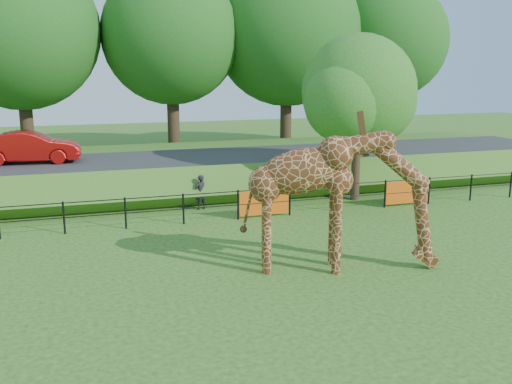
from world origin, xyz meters
The scene contains 9 objects.
ground centered at (0.00, 0.00, 0.00)m, with size 90.00×90.00×0.00m, color #285114.
giraffe centered at (3.29, 2.20, 1.92)m, with size 5.38×0.99×3.84m, color #542811, non-canonical shape.
perimeter_fence centered at (0.00, 8.00, 0.55)m, with size 28.07×0.10×1.10m, color black, non-canonical shape.
embankment centered at (0.00, 15.50, 0.65)m, with size 40.00×9.00×1.30m, color #285114.
road centered at (0.00, 14.00, 1.36)m, with size 40.00×5.00×0.12m, color #29292B.
car_red centered at (-5.35, 14.43, 2.09)m, with size 1.42×4.08×1.34m, color #AE0F0C.
visitor centered at (1.02, 9.92, 0.68)m, with size 0.49×0.32×1.35m, color black.
tree_east centered at (7.60, 9.63, 4.28)m, with size 5.40×4.71×6.76m.
bg_tree_line centered at (1.89, 22.00, 7.19)m, with size 37.30×8.80×11.82m.
Camera 1 is at (-3.36, -11.31, 5.50)m, focal length 40.00 mm.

